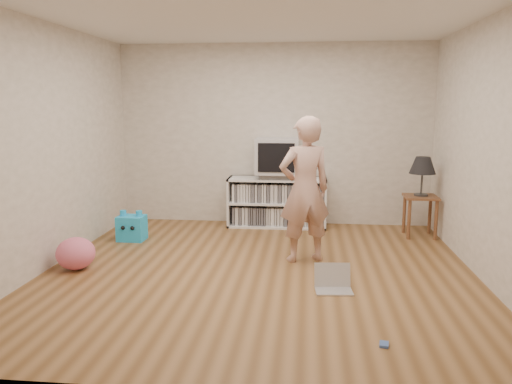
{
  "coord_description": "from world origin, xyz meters",
  "views": [
    {
      "loc": [
        0.5,
        -5.01,
        1.75
      ],
      "look_at": [
        -0.07,
        0.4,
        0.78
      ],
      "focal_mm": 35.0,
      "sensor_mm": 36.0,
      "label": 1
    }
  ],
  "objects_px": {
    "media_unit": "(277,202)",
    "person": "(305,190)",
    "dvd_deck": "(277,176)",
    "table_lamp": "(423,166)",
    "side_table": "(420,206)",
    "crt_tv": "(277,156)",
    "plush_pink": "(76,253)",
    "laptop": "(333,283)",
    "plush_blue": "(132,228)"
  },
  "relations": [
    {
      "from": "media_unit",
      "to": "person",
      "type": "relative_size",
      "value": 0.86
    },
    {
      "from": "dvd_deck",
      "to": "table_lamp",
      "type": "distance_m",
      "value": 1.97
    },
    {
      "from": "table_lamp",
      "to": "side_table",
      "type": "bearing_deg",
      "value": 0.0
    },
    {
      "from": "table_lamp",
      "to": "media_unit",
      "type": "bearing_deg",
      "value": 168.67
    },
    {
      "from": "crt_tv",
      "to": "side_table",
      "type": "distance_m",
      "value": 2.05
    },
    {
      "from": "media_unit",
      "to": "plush_pink",
      "type": "relative_size",
      "value": 3.44
    },
    {
      "from": "table_lamp",
      "to": "laptop",
      "type": "bearing_deg",
      "value": -120.63
    },
    {
      "from": "person",
      "to": "crt_tv",
      "type": "bearing_deg",
      "value": -96.52
    },
    {
      "from": "media_unit",
      "to": "dvd_deck",
      "type": "bearing_deg",
      "value": -90.0
    },
    {
      "from": "person",
      "to": "laptop",
      "type": "height_order",
      "value": "person"
    },
    {
      "from": "dvd_deck",
      "to": "plush_blue",
      "type": "bearing_deg",
      "value": -152.29
    },
    {
      "from": "media_unit",
      "to": "dvd_deck",
      "type": "relative_size",
      "value": 3.11
    },
    {
      "from": "table_lamp",
      "to": "plush_pink",
      "type": "height_order",
      "value": "table_lamp"
    },
    {
      "from": "crt_tv",
      "to": "table_lamp",
      "type": "relative_size",
      "value": 1.17
    },
    {
      "from": "media_unit",
      "to": "table_lamp",
      "type": "xyz_separation_m",
      "value": [
        1.92,
        -0.39,
        0.59
      ]
    },
    {
      "from": "side_table",
      "to": "laptop",
      "type": "height_order",
      "value": "side_table"
    },
    {
      "from": "dvd_deck",
      "to": "plush_pink",
      "type": "relative_size",
      "value": 1.11
    },
    {
      "from": "dvd_deck",
      "to": "laptop",
      "type": "height_order",
      "value": "dvd_deck"
    },
    {
      "from": "crt_tv",
      "to": "plush_blue",
      "type": "xyz_separation_m",
      "value": [
        -1.82,
        -0.95,
        -0.85
      ]
    },
    {
      "from": "laptop",
      "to": "plush_pink",
      "type": "height_order",
      "value": "plush_pink"
    },
    {
      "from": "plush_blue",
      "to": "plush_pink",
      "type": "height_order",
      "value": "plush_blue"
    },
    {
      "from": "media_unit",
      "to": "person",
      "type": "distance_m",
      "value": 1.71
    },
    {
      "from": "table_lamp",
      "to": "plush_pink",
      "type": "xyz_separation_m",
      "value": [
        -3.94,
        -1.77,
        -0.77
      ]
    },
    {
      "from": "plush_blue",
      "to": "dvd_deck",
      "type": "bearing_deg",
      "value": 28.9
    },
    {
      "from": "person",
      "to": "laptop",
      "type": "relative_size",
      "value": 4.43
    },
    {
      "from": "crt_tv",
      "to": "plush_pink",
      "type": "bearing_deg",
      "value": -133.36
    },
    {
      "from": "dvd_deck",
      "to": "crt_tv",
      "type": "relative_size",
      "value": 0.75
    },
    {
      "from": "person",
      "to": "plush_blue",
      "type": "distance_m",
      "value": 2.4
    },
    {
      "from": "laptop",
      "to": "person",
      "type": "bearing_deg",
      "value": 103.55
    },
    {
      "from": "plush_blue",
      "to": "laptop",
      "type": "bearing_deg",
      "value": -29.54
    },
    {
      "from": "person",
      "to": "media_unit",
      "type": "bearing_deg",
      "value": -96.69
    },
    {
      "from": "dvd_deck",
      "to": "laptop",
      "type": "distance_m",
      "value": 2.64
    },
    {
      "from": "crt_tv",
      "to": "table_lamp",
      "type": "height_order",
      "value": "crt_tv"
    },
    {
      "from": "dvd_deck",
      "to": "table_lamp",
      "type": "relative_size",
      "value": 0.87
    },
    {
      "from": "laptop",
      "to": "dvd_deck",
      "type": "bearing_deg",
      "value": 100.92
    },
    {
      "from": "crt_tv",
      "to": "table_lamp",
      "type": "xyz_separation_m",
      "value": [
        1.92,
        -0.37,
        -0.08
      ]
    },
    {
      "from": "media_unit",
      "to": "dvd_deck",
      "type": "xyz_separation_m",
      "value": [
        0.0,
        -0.02,
        0.39
      ]
    },
    {
      "from": "side_table",
      "to": "table_lamp",
      "type": "relative_size",
      "value": 1.07
    },
    {
      "from": "crt_tv",
      "to": "table_lamp",
      "type": "bearing_deg",
      "value": -10.79
    },
    {
      "from": "dvd_deck",
      "to": "crt_tv",
      "type": "height_order",
      "value": "crt_tv"
    },
    {
      "from": "person",
      "to": "dvd_deck",
      "type": "bearing_deg",
      "value": -96.55
    },
    {
      "from": "table_lamp",
      "to": "laptop",
      "type": "distance_m",
      "value": 2.57
    },
    {
      "from": "side_table",
      "to": "plush_pink",
      "type": "bearing_deg",
      "value": -155.83
    },
    {
      "from": "table_lamp",
      "to": "laptop",
      "type": "relative_size",
      "value": 1.41
    },
    {
      "from": "plush_pink",
      "to": "plush_blue",
      "type": "bearing_deg",
      "value": 80.77
    },
    {
      "from": "media_unit",
      "to": "person",
      "type": "height_order",
      "value": "person"
    },
    {
      "from": "crt_tv",
      "to": "person",
      "type": "xyz_separation_m",
      "value": [
        0.4,
        -1.58,
        -0.21
      ]
    },
    {
      "from": "table_lamp",
      "to": "dvd_deck",
      "type": "bearing_deg",
      "value": 169.12
    },
    {
      "from": "media_unit",
      "to": "plush_pink",
      "type": "distance_m",
      "value": 2.96
    },
    {
      "from": "crt_tv",
      "to": "laptop",
      "type": "xyz_separation_m",
      "value": [
        0.69,
        -2.45,
        -0.96
      ]
    }
  ]
}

